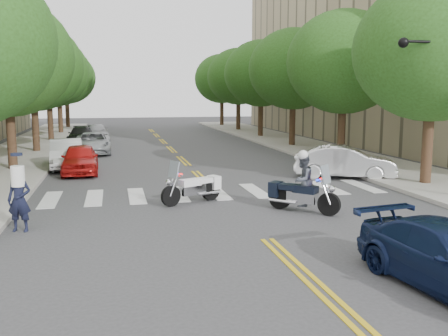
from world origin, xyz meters
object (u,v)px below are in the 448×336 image
object	(u,v)px
motorcycle_police	(301,185)
convertible	(345,162)
motorcycle_parked	(196,187)
officer_standing	(19,200)

from	to	relation	value
motorcycle_police	convertible	bearing A→B (deg)	-170.21
motorcycle_parked	officer_standing	bearing A→B (deg)	90.43
motorcycle_police	motorcycle_parked	xyz separation A→B (m)	(-3.08, 2.16, -0.36)
motorcycle_police	convertible	size ratio (longest dim) A/B	0.45
motorcycle_parked	convertible	xyz separation A→B (m)	(7.43, 3.56, 0.20)
motorcycle_police	motorcycle_parked	distance (m)	3.78
motorcycle_police	motorcycle_parked	world-z (taller)	motorcycle_police
motorcycle_police	convertible	distance (m)	7.19
officer_standing	convertible	bearing A→B (deg)	38.44
convertible	officer_standing	bearing A→B (deg)	140.69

